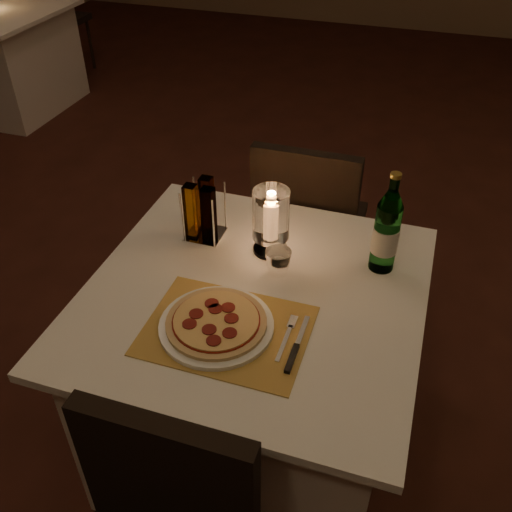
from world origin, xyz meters
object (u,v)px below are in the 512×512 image
(main_table, at_px, (254,372))
(tumbler, at_px, (278,262))
(hurricane_candle, at_px, (271,217))
(chair_far, at_px, (308,217))
(neighbor_table_left, at_px, (1,60))
(plate, at_px, (216,326))
(pizza, at_px, (216,322))
(water_bottle, at_px, (386,232))

(main_table, bearing_deg, tumbler, 68.78)
(tumbler, height_order, hurricane_candle, hurricane_candle)
(chair_far, height_order, tumbler, chair_far)
(neighbor_table_left, bearing_deg, main_table, -39.67)
(plate, bearing_deg, hurricane_candle, 84.54)
(tumbler, relative_size, hurricane_candle, 0.36)
(plate, xyz_separation_m, pizza, (-0.00, -0.00, 0.02))
(main_table, bearing_deg, chair_far, 90.00)
(pizza, bearing_deg, neighbor_table_left, 137.72)
(plate, relative_size, pizza, 1.14)
(chair_far, xyz_separation_m, neighbor_table_left, (-2.82, 1.63, -0.18))
(pizza, relative_size, neighbor_table_left, 0.28)
(main_table, relative_size, hurricane_candle, 4.43)
(water_bottle, distance_m, neighbor_table_left, 3.84)
(chair_far, bearing_deg, main_table, -90.00)
(chair_far, distance_m, neighbor_table_left, 3.27)
(hurricane_candle, relative_size, neighbor_table_left, 0.23)
(tumbler, bearing_deg, chair_far, 94.02)
(tumbler, xyz_separation_m, water_bottle, (0.30, 0.13, 0.10))
(water_bottle, height_order, neighbor_table_left, water_bottle)
(chair_far, height_order, pizza, chair_far)
(plate, bearing_deg, neighbor_table_left, 137.72)
(main_table, xyz_separation_m, plate, (-0.05, -0.18, 0.38))
(tumbler, bearing_deg, pizza, -107.74)
(main_table, relative_size, plate, 3.12)
(chair_far, distance_m, tumbler, 0.65)
(hurricane_candle, bearing_deg, neighbor_table_left, 142.82)
(plate, bearing_deg, tumbler, 72.28)
(main_table, bearing_deg, neighbor_table_left, 140.33)
(pizza, distance_m, tumbler, 0.30)
(tumbler, bearing_deg, water_bottle, 22.78)
(hurricane_candle, bearing_deg, tumbler, -61.14)
(hurricane_candle, height_order, neighbor_table_left, hurricane_candle)
(chair_far, relative_size, plate, 2.81)
(main_table, xyz_separation_m, tumbler, (0.04, 0.11, 0.41))
(hurricane_candle, xyz_separation_m, neighbor_table_left, (-2.81, 2.13, -0.50))
(chair_far, distance_m, water_bottle, 0.67)
(water_bottle, bearing_deg, chair_far, 125.67)
(chair_far, height_order, hurricane_candle, hurricane_candle)
(plate, height_order, neighbor_table_left, plate)
(main_table, height_order, water_bottle, water_bottle)
(chair_far, bearing_deg, pizza, -93.21)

